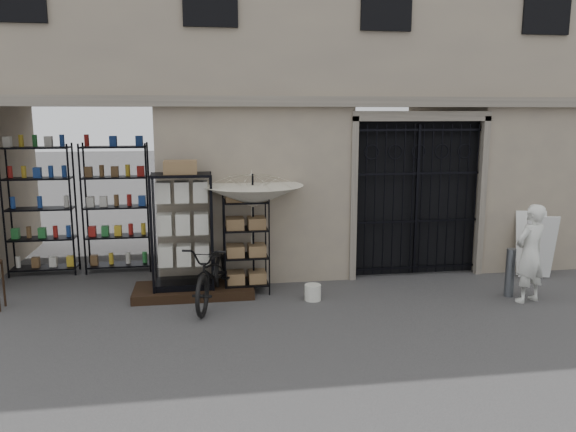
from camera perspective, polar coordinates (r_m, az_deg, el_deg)
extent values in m
plane|color=black|center=(8.62, 6.81, -10.39)|extent=(80.00, 80.00, 0.00)
cube|color=gray|center=(12.05, 1.94, 17.30)|extent=(14.00, 4.00, 9.00)
cube|color=black|center=(10.91, -20.80, 1.55)|extent=(3.00, 1.70, 3.00)
cube|color=black|center=(11.44, -20.46, 0.68)|extent=(2.70, 0.50, 2.50)
cube|color=black|center=(10.90, 12.64, 1.97)|extent=(2.50, 0.06, 3.00)
cube|color=black|center=(10.76, 12.94, 1.58)|extent=(0.05, 0.05, 2.80)
cube|color=black|center=(9.77, -9.53, -7.48)|extent=(2.00, 0.90, 0.15)
cube|color=black|center=(9.75, -10.48, -6.76)|extent=(1.03, 0.71, 0.11)
cube|color=silver|center=(9.23, -10.45, -1.89)|extent=(0.89, 0.14, 1.80)
cube|color=silver|center=(9.54, -10.64, -2.15)|extent=(0.86, 0.54, 1.50)
cube|color=olive|center=(9.37, -10.87, 4.57)|extent=(0.59, 0.48, 0.21)
cube|color=black|center=(9.63, -4.29, -2.87)|extent=(0.85, 0.70, 1.69)
cube|color=olive|center=(9.65, -4.29, -3.18)|extent=(0.72, 0.57, 1.27)
cylinder|color=black|center=(9.65, -3.55, -1.75)|extent=(0.04, 0.04, 2.05)
imported|color=beige|center=(9.53, -3.60, 2.63)|extent=(1.96, 1.98, 1.38)
cylinder|color=beige|center=(9.37, 2.53, -7.76)|extent=(0.31, 0.31, 0.26)
imported|color=black|center=(9.34, -7.61, -8.75)|extent=(0.90, 1.15, 1.94)
cylinder|color=slate|center=(10.18, 21.62, -5.37)|extent=(0.16, 0.16, 0.82)
imported|color=silver|center=(10.14, 23.06, -7.97)|extent=(1.09, 1.73, 0.39)
cube|color=silver|center=(11.30, 24.14, -2.93)|extent=(0.62, 0.39, 1.20)
cube|color=silver|center=(11.64, 23.48, -2.52)|extent=(0.62, 0.39, 1.20)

